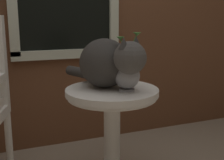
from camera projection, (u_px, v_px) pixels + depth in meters
wicker_side_table at (112, 119)px, 1.70m from camera, size 0.53×0.53×0.62m
cat at (108, 62)px, 1.65m from camera, size 0.37×0.59×0.30m
pewter_vase_with_ivy at (127, 73)px, 1.60m from camera, size 0.14×0.14×0.32m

